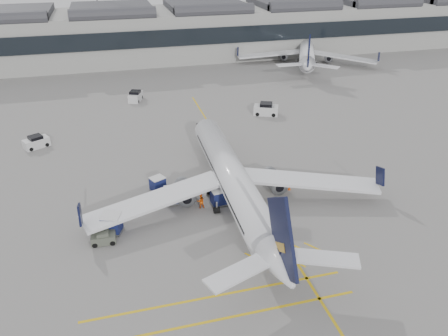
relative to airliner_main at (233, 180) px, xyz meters
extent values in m
plane|color=gray|center=(-7.26, -3.43, -2.79)|extent=(220.00, 220.00, 0.00)
cube|color=#9E9E99|center=(-7.26, 68.57, 2.71)|extent=(200.00, 20.00, 11.00)
cube|color=black|center=(-7.26, 58.37, 3.71)|extent=(200.00, 0.50, 3.60)
cube|color=#38383D|center=(-7.26, 68.57, 8.91)|extent=(200.00, 18.00, 1.40)
cube|color=gold|center=(2.74, 6.57, -2.78)|extent=(0.25, 60.00, 0.01)
cylinder|color=white|center=(0.01, 0.61, 0.05)|extent=(3.99, 27.07, 3.38)
cone|color=white|center=(0.36, 15.91, 0.05)|extent=(3.46, 3.68, 3.38)
cone|color=white|center=(-0.34, -15.05, 0.41)|extent=(3.48, 4.40, 3.38)
cube|color=white|center=(-8.57, -0.55, -0.76)|extent=(15.59, 7.50, 0.32)
cube|color=white|center=(8.53, -0.93, -0.76)|extent=(15.51, 8.11, 0.32)
cylinder|color=slate|center=(-5.20, 1.18, -1.39)|extent=(1.96, 3.28, 1.89)
cylinder|color=slate|center=(5.24, 0.94, -1.39)|extent=(1.96, 3.28, 1.89)
cube|color=black|center=(-0.33, -14.51, 2.93)|extent=(0.42, 6.85, 7.54)
cylinder|color=black|center=(0.25, 10.96, -2.50)|extent=(0.26, 0.58, 0.58)
cylinder|color=black|center=(-2.29, -1.59, -2.43)|extent=(0.65, 0.73, 0.72)
cylinder|color=black|center=(2.21, -1.69, -2.43)|extent=(0.65, 0.73, 0.72)
cylinder|color=white|center=(33.39, 54.26, 0.01)|extent=(13.90, 25.65, 3.33)
cone|color=white|center=(39.55, 68.02, 0.01)|extent=(4.49, 4.60, 3.33)
cone|color=white|center=(27.09, 40.17, 0.36)|extent=(4.78, 5.25, 3.33)
cube|color=white|center=(25.16, 56.48, -0.79)|extent=(15.33, 4.77, 0.31)
cube|color=white|center=(40.54, 49.61, -0.79)|extent=(13.33, 12.47, 0.31)
cylinder|color=slate|center=(28.88, 56.76, -1.41)|extent=(3.00, 3.67, 1.86)
cylinder|color=slate|center=(38.27, 52.57, -1.41)|extent=(3.00, 3.67, 1.86)
cube|color=black|center=(27.31, 40.66, 2.84)|extent=(3.00, 6.27, 7.43)
cylinder|color=black|center=(37.56, 63.57, -2.50)|extent=(0.46, 0.62, 0.57)
cylinder|color=black|center=(30.46, 53.14, -2.43)|extent=(0.86, 0.90, 0.71)
cylinder|color=black|center=(34.51, 51.33, -2.43)|extent=(0.86, 0.90, 0.71)
cube|color=silver|center=(-0.78, 2.47, -2.46)|extent=(3.85, 2.62, 0.66)
cube|color=black|center=(0.09, 2.13, -1.70)|extent=(3.35, 2.13, 1.39)
cube|color=silver|center=(-1.75, 2.85, -1.80)|extent=(1.24, 1.45, 0.85)
cylinder|color=black|center=(-2.25, 2.34, -2.58)|extent=(0.45, 0.31, 0.41)
cylinder|color=black|center=(-1.77, 3.57, -2.58)|extent=(0.45, 0.31, 0.41)
cylinder|color=black|center=(0.20, 1.38, -2.58)|extent=(0.45, 0.31, 0.41)
cylinder|color=black|center=(0.69, 2.60, -2.58)|extent=(0.45, 0.31, 0.41)
cube|color=gray|center=(-1.65, -0.05, -2.60)|extent=(1.94, 1.66, 0.13)
cube|color=navy|center=(-1.65, -0.05, -1.75)|extent=(1.78, 1.59, 1.53)
cube|color=silver|center=(-1.65, -0.05, -0.95)|extent=(1.84, 1.65, 0.11)
cylinder|color=black|center=(-2.32, -0.70, -2.67)|extent=(0.24, 0.13, 0.23)
cylinder|color=black|center=(-2.45, 0.45, -2.67)|extent=(0.24, 0.13, 0.23)
cylinder|color=black|center=(-0.85, -0.54, -2.67)|extent=(0.24, 0.13, 0.23)
cylinder|color=black|center=(-0.98, 0.61, -2.67)|extent=(0.24, 0.13, 0.23)
cube|color=gray|center=(-6.48, 1.63, -2.59)|extent=(1.86, 1.55, 0.13)
cube|color=navy|center=(-6.48, 1.63, -1.74)|extent=(1.70, 1.49, 1.56)
cube|color=silver|center=(-6.48, 1.63, -0.92)|extent=(1.76, 1.55, 0.11)
cylinder|color=black|center=(-7.22, 1.02, -2.67)|extent=(0.24, 0.11, 0.24)
cylinder|color=black|center=(-7.25, 2.20, -2.67)|extent=(0.24, 0.11, 0.24)
cylinder|color=black|center=(-5.72, 1.06, -2.67)|extent=(0.24, 0.11, 0.24)
cylinder|color=black|center=(-5.75, 2.24, -2.67)|extent=(0.24, 0.11, 0.24)
cube|color=gray|center=(-7.74, 4.65, -2.61)|extent=(2.09, 1.95, 0.12)
cube|color=navy|center=(-7.74, 4.65, -1.82)|extent=(1.94, 1.84, 1.42)
cube|color=silver|center=(-7.74, 4.65, -1.08)|extent=(2.00, 1.91, 0.10)
cylinder|color=black|center=(-8.14, 3.87, -2.68)|extent=(0.24, 0.18, 0.22)
cylinder|color=black|center=(-8.59, 4.85, -2.68)|extent=(0.24, 0.18, 0.22)
cylinder|color=black|center=(-6.89, 4.45, -2.68)|extent=(0.24, 0.18, 0.22)
cylinder|color=black|center=(-7.35, 5.43, -2.68)|extent=(0.24, 0.18, 0.22)
cube|color=gray|center=(-13.18, -2.25, -2.58)|extent=(2.39, 2.20, 0.14)
cube|color=navy|center=(-13.18, -2.25, -1.66)|extent=(2.21, 2.08, 1.66)
cube|color=silver|center=(-13.18, -2.25, -0.79)|extent=(2.29, 2.16, 0.11)
cylinder|color=black|center=(-14.16, -2.55, -2.66)|extent=(0.28, 0.20, 0.25)
cylinder|color=black|center=(-13.71, -1.37, -2.66)|extent=(0.28, 0.20, 0.25)
cylinder|color=black|center=(-12.66, -3.13, -2.66)|extent=(0.28, 0.20, 0.25)
cylinder|color=black|center=(-12.21, -1.95, -2.66)|extent=(0.28, 0.20, 0.25)
imported|color=orange|center=(0.01, 4.46, -1.79)|extent=(0.87, 0.80, 2.00)
imported|color=#E3530B|center=(-3.71, -0.13, -1.94)|extent=(0.82, 0.64, 1.69)
cube|color=#52574A|center=(-14.06, -3.73, -2.29)|extent=(2.35, 1.48, 0.91)
cube|color=#52574A|center=(-14.06, -3.73, -1.74)|extent=(1.15, 1.15, 0.46)
cylinder|color=black|center=(-14.91, -4.28, -2.53)|extent=(0.52, 0.25, 0.51)
cylinder|color=black|center=(-14.85, -3.09, -2.53)|extent=(0.52, 0.25, 0.51)
cylinder|color=black|center=(-13.27, -4.36, -2.53)|extent=(0.52, 0.25, 0.51)
cylinder|color=black|center=(-13.21, -3.17, -2.53)|extent=(0.52, 0.25, 0.51)
cone|color=#F24C0A|center=(2.36, 17.66, -2.54)|extent=(0.35, 0.35, 0.49)
cone|color=#F24C0A|center=(7.09, 0.93, -2.54)|extent=(0.35, 0.35, 0.49)
cube|color=silver|center=(-22.63, 21.03, -2.14)|extent=(3.74, 3.06, 1.30)
cube|color=black|center=(-22.63, 21.03, -1.35)|extent=(2.22, 2.18, 0.56)
cylinder|color=black|center=(-23.26, 19.84, -2.51)|extent=(0.59, 0.44, 0.56)
cylinder|color=black|center=(-23.96, 21.15, -2.51)|extent=(0.59, 0.44, 0.56)
cylinder|color=black|center=(-21.29, 20.90, -2.51)|extent=(0.59, 0.44, 0.56)
cylinder|color=black|center=(-21.99, 22.21, -2.51)|extent=(0.59, 0.44, 0.56)
cube|color=silver|center=(-7.51, 37.34, -2.09)|extent=(2.98, 3.99, 1.39)
cube|color=black|center=(-7.51, 37.34, -1.25)|extent=(2.23, 2.29, 0.60)
cylinder|color=black|center=(-7.20, 35.94, -2.49)|extent=(0.42, 0.64, 0.60)
cylinder|color=black|center=(-8.68, 36.52, -2.49)|extent=(0.42, 0.64, 0.60)
cylinder|color=black|center=(-6.33, 38.16, -2.49)|extent=(0.42, 0.64, 0.60)
cylinder|color=black|center=(-7.81, 38.74, -2.49)|extent=(0.42, 0.64, 0.60)
cube|color=silver|center=(12.76, 24.68, -2.02)|extent=(4.43, 3.40, 1.54)
cube|color=black|center=(12.76, 24.68, -1.08)|extent=(2.56, 2.51, 0.66)
cylinder|color=black|center=(11.20, 24.40, -2.46)|extent=(0.70, 0.49, 0.66)
cylinder|color=black|center=(11.90, 26.01, -2.46)|extent=(0.70, 0.49, 0.66)
cylinder|color=black|center=(13.62, 23.35, -2.46)|extent=(0.70, 0.49, 0.66)
cylinder|color=black|center=(14.32, 24.96, -2.46)|extent=(0.70, 0.49, 0.66)
camera|label=1|loc=(-11.65, -39.46, 23.33)|focal=35.00mm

